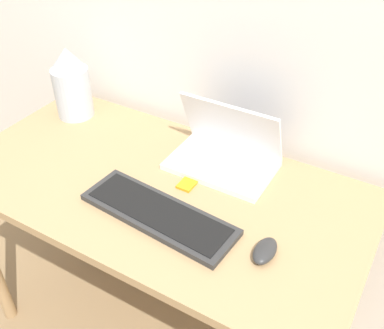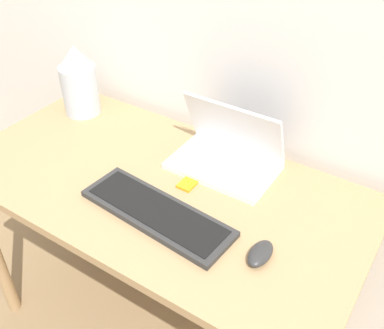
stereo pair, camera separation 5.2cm
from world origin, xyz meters
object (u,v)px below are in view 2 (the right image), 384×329
(mouse, at_px, (260,253))
(mp3_player, at_px, (187,184))
(laptop, at_px, (227,153))
(keyboard, at_px, (157,213))
(vase, at_px, (79,81))

(mouse, distance_m, mp3_player, 0.35)
(laptop, bearing_deg, mp3_player, -107.38)
(keyboard, height_order, mp3_player, keyboard)
(keyboard, xyz_separation_m, mouse, (0.32, 0.02, 0.01))
(keyboard, xyz_separation_m, vase, (-0.59, 0.32, 0.12))
(laptop, relative_size, mouse, 3.34)
(keyboard, bearing_deg, vase, 152.02)
(mouse, bearing_deg, vase, 162.05)
(mouse, relative_size, mp3_player, 1.74)
(laptop, distance_m, mouse, 0.41)
(keyboard, xyz_separation_m, mp3_player, (-0.00, 0.16, -0.01))
(mouse, bearing_deg, mp3_player, 156.36)
(keyboard, height_order, mouse, mouse)
(mouse, distance_m, vase, 0.97)
(vase, height_order, mp3_player, vase)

